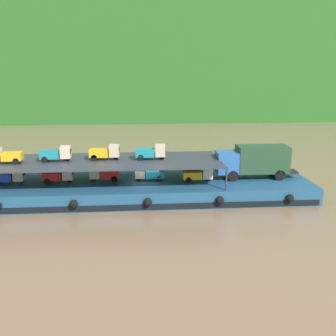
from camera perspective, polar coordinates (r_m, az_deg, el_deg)
name	(u,v)px	position (r m, az deg, el deg)	size (l,w,h in m)	color
ground_plane	(146,196)	(39.76, -2.97, -3.85)	(400.00, 400.00, 0.00)	#7F664C
hillside_far_bank	(135,49)	(109.49, -4.41, 15.67)	(130.86, 41.34, 28.70)	#286023
cargo_barge	(146,189)	(39.52, -2.98, -2.82)	(30.48, 8.87, 1.50)	navy
covered_lorry	(254,161)	(40.80, 11.52, 0.98)	(7.86, 2.31, 3.10)	#285BA3
cargo_rack	(104,161)	(38.96, -8.63, 0.89)	(21.28, 7.49, 2.00)	#2D333D
mini_truck_lower_stern	(10,176)	(40.92, -20.56, -1.02)	(2.78, 1.27, 1.38)	#1E47B7
mini_truck_lower_aft	(58,175)	(39.94, -14.56, -0.93)	(2.74, 1.21, 1.38)	red
mini_truck_lower_mid	(104,173)	(39.68, -8.66, -0.74)	(2.76, 1.24, 1.38)	red
mini_truck_lower_fore	(149,173)	(39.37, -2.59, -0.70)	(2.76, 1.23, 1.38)	teal
mini_truck_lower_bow	(198,174)	(39.09, 4.09, -0.83)	(2.75, 1.21, 1.38)	gold
mini_truck_upper_stern	(6,156)	(39.98, -21.04, 1.56)	(2.75, 1.22, 1.38)	gold
mini_truck_upper_mid	(56,154)	(39.53, -14.84, 1.88)	(2.74, 1.20, 1.38)	teal
mini_truck_upper_fore	(105,152)	(39.30, -8.48, 2.12)	(2.79, 1.30, 1.38)	gold
mini_truck_upper_bow	(151,152)	(39.01, -2.29, 2.18)	(2.79, 1.28, 1.38)	teal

